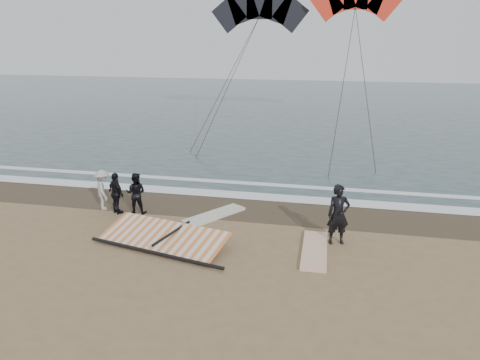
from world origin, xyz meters
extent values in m
plane|color=#8C704C|center=(0.00, 0.00, 0.00)|extent=(120.00, 120.00, 0.00)
cube|color=#233838|center=(0.00, 33.00, 0.01)|extent=(120.00, 54.00, 0.02)
cube|color=#4C3D2B|center=(0.00, 4.50, 0.01)|extent=(120.00, 2.80, 0.01)
cube|color=white|center=(0.00, 5.90, 0.03)|extent=(120.00, 0.90, 0.01)
cube|color=white|center=(0.00, 7.60, 0.03)|extent=(120.00, 0.45, 0.01)
imported|color=black|center=(3.26, 1.99, 0.98)|extent=(0.82, 0.65, 1.96)
cube|color=silver|center=(2.61, 1.20, 0.05)|extent=(0.83, 2.73, 0.11)
cube|color=beige|center=(-1.21, 3.40, 0.05)|extent=(2.00, 2.52, 0.11)
imported|color=black|center=(-4.16, 3.14, 0.78)|extent=(0.82, 0.68, 1.57)
imported|color=black|center=(-4.86, 2.94, 0.79)|extent=(0.98, 0.83, 1.58)
imported|color=#A7A7A2|center=(-5.56, 3.24, 0.78)|extent=(1.07, 1.16, 1.57)
cube|color=black|center=(-2.34, 1.24, 0.05)|extent=(2.90, 1.30, 0.11)
cube|color=orange|center=(-2.14, 0.64, 0.30)|extent=(4.38, 2.49, 0.44)
cylinder|color=black|center=(-2.14, -0.14, 0.11)|extent=(4.68, 1.19, 0.11)
cylinder|color=black|center=(-1.84, 0.64, 0.45)|extent=(0.55, 2.03, 0.09)
cylinder|color=#262626|center=(3.19, 16.35, 4.20)|extent=(0.04, 0.04, 16.31)
cylinder|color=#262626|center=(4.30, 16.98, 4.20)|extent=(0.04, 0.04, 15.26)
cylinder|color=#262626|center=(-4.23, 18.44, 3.92)|extent=(0.04, 0.04, 13.88)
cylinder|color=#262626|center=(-3.86, 17.82, 3.92)|extent=(0.04, 0.04, 14.83)
camera|label=1|loc=(3.15, -12.18, 6.39)|focal=35.00mm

